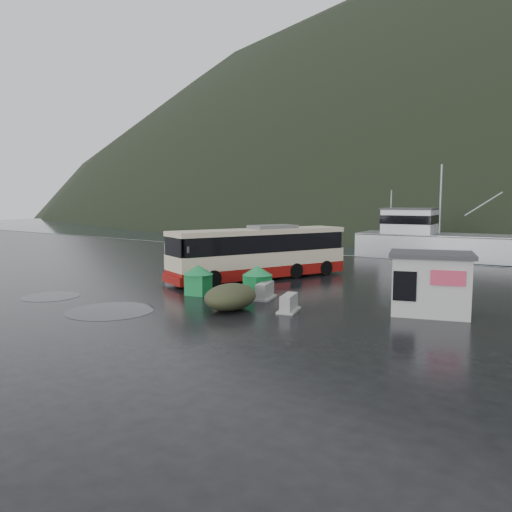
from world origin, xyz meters
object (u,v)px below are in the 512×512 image
Objects in this scene: jersey_barrier_b at (289,311)px; fishing_trawler at (470,254)px; waste_bin_left at (199,295)px; dome_tent at (231,309)px; ticket_kiosk at (429,314)px; coach_bus at (260,279)px; jersey_barrier_a at (265,299)px; waste_bin_right at (257,296)px; white_van at (213,276)px.

fishing_trawler is at bearing 89.81° from jersey_barrier_b.
fishing_trawler is at bearing 78.33° from waste_bin_left.
ticket_kiosk reaches higher than dome_tent.
fishing_trawler reaches higher than ticket_kiosk.
coach_bus reaches higher than jersey_barrier_a.
jersey_barrier_a is (0.79, -0.43, 0.00)m from waste_bin_right.
jersey_barrier_a is (4.10, -5.01, 0.00)m from coach_bus.
ticket_kiosk reaches higher than white_van.
dome_tent is 1.96× the size of jersey_barrier_b.
fishing_trawler is at bearing 93.57° from coach_bus.
white_van is at bearing 150.12° from jersey_barrier_b.
jersey_barrier_b is (-5.15, -3.35, 0.00)m from ticket_kiosk.
ticket_kiosk is 2.27× the size of jersey_barrier_b.
white_van is 14.96m from ticket_kiosk.
ticket_kiosk is at bearing 33.08° from jersey_barrier_b.
ticket_kiosk reaches higher than jersey_barrier_b.
fishing_trawler is at bearing 82.92° from waste_bin_right.
fishing_trawler is at bearing 81.29° from ticket_kiosk.
white_van is at bearing -139.78° from coach_bus.
fishing_trawler reaches higher than waste_bin_right.
white_van is at bearing 137.04° from dome_tent.
ticket_kiosk is 26.89m from fishing_trawler.
waste_bin_right is at bearing -8.86° from white_van.
ticket_kiosk is 2.10× the size of jersey_barrier_a.
waste_bin_left is at bearing 176.07° from jersey_barrier_b.
ticket_kiosk is at bearing 14.84° from waste_bin_left.
jersey_barrier_a is at bearing -8.81° from white_van.
fishing_trawler is (2.65, 28.12, 0.00)m from jersey_barrier_a.
jersey_barrier_a is (3.42, 1.24, 0.00)m from waste_bin_left.
dome_tent is 8.79m from ticket_kiosk.
waste_bin_left is at bearing 155.15° from dome_tent.
coach_bus is 6.29m from waste_bin_left.
jersey_barrier_a is 28.24m from fishing_trawler.
white_van is 11.13m from jersey_barrier_b.
waste_bin_left is at bearing -63.94° from coach_bus.
ticket_kiosk is 0.14× the size of fishing_trawler.
coach_bus is 7.86× the size of jersey_barrier_b.
dome_tent is 0.86× the size of ticket_kiosk.
coach_bus reaches higher than white_van.
fishing_trawler reaches higher than jersey_barrier_a.
dome_tent is at bearing -24.85° from waste_bin_left.
ticket_kiosk is at bearing 11.53° from white_van.
waste_bin_left reaches higher than dome_tent.
coach_bus is 3.21m from white_van.
waste_bin_left is (0.68, -6.25, 0.00)m from coach_bus.
coach_bus is 6.47m from jersey_barrier_a.
waste_bin_left is 3.11m from waste_bin_right.
jersey_barrier_a is (7.10, -3.90, 0.00)m from white_van.
jersey_barrier_a is at bearing 94.39° from dome_tent.
fishing_trawler reaches higher than jersey_barrier_b.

